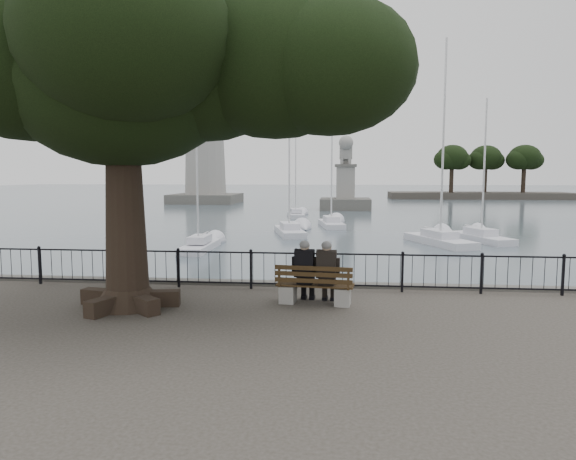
# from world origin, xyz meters

# --- Properties ---
(harbor) EXTENTS (260.00, 260.00, 1.20)m
(harbor) POSITION_xyz_m (0.00, 3.00, -0.50)
(harbor) COLOR #4B4843
(harbor) RESTS_ON ground
(railing) EXTENTS (22.06, 0.06, 1.00)m
(railing) POSITION_xyz_m (0.00, 2.50, 0.56)
(railing) COLOR black
(railing) RESTS_ON ground
(bench) EXTENTS (1.87, 0.75, 0.96)m
(bench) POSITION_xyz_m (0.79, 0.99, 0.34)
(bench) COLOR gray
(bench) RESTS_ON ground
(person_left) EXTENTS (0.47, 0.79, 1.53)m
(person_left) POSITION_xyz_m (0.56, 1.13, 0.70)
(person_left) COLOR black
(person_left) RESTS_ON ground
(person_right) EXTENTS (0.47, 0.79, 1.53)m
(person_right) POSITION_xyz_m (1.08, 1.07, 0.70)
(person_right) COLOR black
(person_right) RESTS_ON ground
(tree) EXTENTS (10.55, 7.37, 8.62)m
(tree) POSITION_xyz_m (-2.71, 0.46, 5.67)
(tree) COLOR black
(tree) RESTS_ON ground
(lighthouse) EXTENTS (9.35, 9.35, 28.81)m
(lighthouse) POSITION_xyz_m (-18.00, 62.00, 11.07)
(lighthouse) COLOR #4B4843
(lighthouse) RESTS_ON ground
(lion_monument) EXTENTS (5.83, 5.83, 8.65)m
(lion_monument) POSITION_xyz_m (2.00, 49.94, 1.16)
(lion_monument) COLOR #4B4843
(lion_monument) RESTS_ON ground
(sailboat_a) EXTENTS (1.33, 4.61, 8.77)m
(sailboat_a) POSITION_xyz_m (-6.16, 15.93, -0.71)
(sailboat_a) COLOR silver
(sailboat_a) RESTS_ON ground
(sailboat_b) EXTENTS (2.74, 5.60, 12.56)m
(sailboat_b) POSITION_xyz_m (-2.03, 23.67, -0.63)
(sailboat_b) COLOR silver
(sailboat_b) RESTS_ON ground
(sailboat_c) EXTENTS (3.55, 5.84, 11.88)m
(sailboat_c) POSITION_xyz_m (7.18, 19.63, -0.66)
(sailboat_c) COLOR silver
(sailboat_c) RESTS_ON ground
(sailboat_d) EXTENTS (3.16, 5.32, 8.75)m
(sailboat_d) POSITION_xyz_m (9.96, 21.34, -0.72)
(sailboat_d) COLOR silver
(sailboat_d) RESTS_ON ground
(sailboat_f) EXTENTS (2.31, 5.44, 10.84)m
(sailboat_f) POSITION_xyz_m (0.71, 29.42, -0.68)
(sailboat_f) COLOR silver
(sailboat_f) RESTS_ON ground
(sailboat_h) EXTENTS (2.15, 4.91, 11.37)m
(sailboat_h) POSITION_xyz_m (-2.87, 38.45, -0.65)
(sailboat_h) COLOR silver
(sailboat_h) RESTS_ON ground
(far_shore) EXTENTS (30.00, 8.60, 9.18)m
(far_shore) POSITION_xyz_m (25.54, 79.46, 3.00)
(far_shore) COLOR #322D27
(far_shore) RESTS_ON ground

